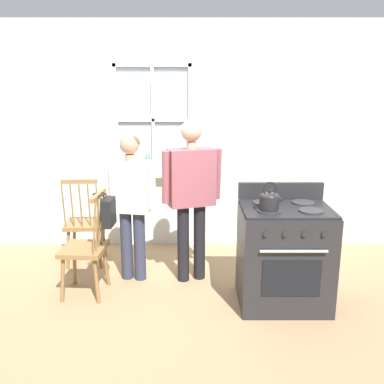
# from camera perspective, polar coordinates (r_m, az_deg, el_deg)

# --- Properties ---
(ground_plane) EXTENTS (16.00, 16.00, 0.00)m
(ground_plane) POSITION_cam_1_polar(r_m,az_deg,el_deg) (4.24, -3.54, -13.65)
(ground_plane) COLOR #937551
(wall_back) EXTENTS (6.40, 0.16, 2.70)m
(wall_back) POSITION_cam_1_polar(r_m,az_deg,el_deg) (5.19, -2.69, 7.09)
(wall_back) COLOR silver
(wall_back) RESTS_ON ground_plane
(chair_by_window) EXTENTS (0.43, 0.44, 1.01)m
(chair_by_window) POSITION_cam_1_polar(r_m,az_deg,el_deg) (4.22, -13.82, -7.37)
(chair_by_window) COLOR olive
(chair_by_window) RESTS_ON ground_plane
(chair_near_wall) EXTENTS (0.44, 0.43, 1.01)m
(chair_near_wall) POSITION_cam_1_polar(r_m,az_deg,el_deg) (4.93, -13.96, -4.20)
(chair_near_wall) COLOR olive
(chair_near_wall) RESTS_ON ground_plane
(person_elderly_left) EXTENTS (0.53, 0.27, 1.50)m
(person_elderly_left) POSITION_cam_1_polar(r_m,az_deg,el_deg) (4.32, -7.95, -0.48)
(person_elderly_left) COLOR #2D3347
(person_elderly_left) RESTS_ON ground_plane
(person_teen_center) EXTENTS (0.61, 0.34, 1.64)m
(person_teen_center) POSITION_cam_1_polar(r_m,az_deg,el_deg) (4.24, 0.07, 0.78)
(person_teen_center) COLOR black
(person_teen_center) RESTS_ON ground_plane
(stove) EXTENTS (0.80, 0.68, 1.08)m
(stove) POSITION_cam_1_polar(r_m,az_deg,el_deg) (4.02, 12.29, -8.20)
(stove) COLOR #232326
(stove) RESTS_ON ground_plane
(kettle) EXTENTS (0.21, 0.17, 0.25)m
(kettle) POSITION_cam_1_polar(r_m,az_deg,el_deg) (3.68, 10.44, -1.10)
(kettle) COLOR black
(kettle) RESTS_ON stove
(potted_plant) EXTENTS (0.14, 0.14, 0.30)m
(potted_plant) POSITION_cam_1_polar(r_m,az_deg,el_deg) (5.17, -5.74, 3.28)
(potted_plant) COLOR #935B3D
(potted_plant) RESTS_ON wall_back
(handbag) EXTENTS (0.20, 0.23, 0.31)m
(handbag) POSITION_cam_1_polar(r_m,az_deg,el_deg) (4.04, -10.96, -2.55)
(handbag) COLOR black
(handbag) RESTS_ON chair_by_window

